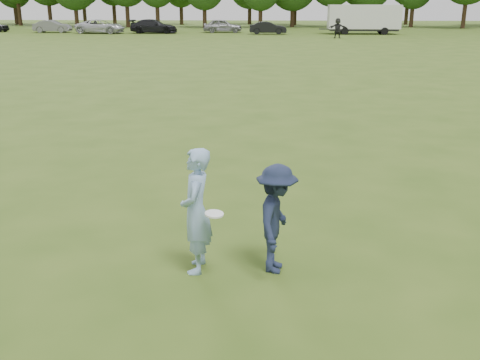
{
  "coord_description": "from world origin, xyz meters",
  "views": [
    {
      "loc": [
        -0.1,
        -7.33,
        3.92
      ],
      "look_at": [
        -0.57,
        1.33,
        1.1
      ],
      "focal_mm": 42.0,
      "sensor_mm": 36.0,
      "label": 1
    }
  ],
  "objects": [
    {
      "name": "car_c",
      "position": [
        -19.87,
        58.91,
        0.78
      ],
      "size": [
        5.75,
        2.97,
        1.55
      ],
      "primitive_type": "imported",
      "rotation": [
        0.0,
        0.0,
        1.5
      ],
      "color": "silver",
      "rests_on": "ground"
    },
    {
      "name": "player_far_d",
      "position": [
        6.67,
        52.26,
        1.0
      ],
      "size": [
        1.89,
        0.72,
        2.0
      ],
      "primitive_type": "imported",
      "rotation": [
        0.0,
        0.0,
        -0.07
      ],
      "color": "black",
      "rests_on": "ground"
    },
    {
      "name": "car_e",
      "position": [
        -5.88,
        61.3,
        0.78
      ],
      "size": [
        4.77,
        2.33,
        1.57
      ],
      "primitive_type": "imported",
      "rotation": [
        0.0,
        0.0,
        1.68
      ],
      "color": "gray",
      "rests_on": "ground"
    },
    {
      "name": "thrower",
      "position": [
        -1.16,
        0.3,
        0.95
      ],
      "size": [
        0.45,
        0.69,
        1.89
      ],
      "primitive_type": "imported",
      "rotation": [
        0.0,
        0.0,
        -1.57
      ],
      "color": "#86A9D0",
      "rests_on": "ground"
    },
    {
      "name": "car_b",
      "position": [
        -26.03,
        60.18,
        0.72
      ],
      "size": [
        4.38,
        1.58,
        1.44
      ],
      "primitive_type": "imported",
      "rotation": [
        0.0,
        0.0,
        1.59
      ],
      "color": "slate",
      "rests_on": "ground"
    },
    {
      "name": "ground",
      "position": [
        0.0,
        0.0,
        0.0
      ],
      "size": [
        200.0,
        200.0,
        0.0
      ],
      "primitive_type": "plane",
      "color": "#344D15",
      "rests_on": "ground"
    },
    {
      "name": "car_d",
      "position": [
        -13.74,
        59.46,
        0.79
      ],
      "size": [
        5.49,
        2.4,
        1.57
      ],
      "primitive_type": "imported",
      "rotation": [
        0.0,
        0.0,
        1.53
      ],
      "color": "black",
      "rests_on": "ground"
    },
    {
      "name": "cargo_trailer",
      "position": [
        10.35,
        59.27,
        1.78
      ],
      "size": [
        9.0,
        2.75,
        3.2
      ],
      "color": "silver",
      "rests_on": "ground"
    },
    {
      "name": "disc_in_play",
      "position": [
        -0.86,
        0.02,
        1.01
      ],
      "size": [
        0.31,
        0.31,
        0.06
      ],
      "color": "white",
      "rests_on": "ground"
    },
    {
      "name": "car_f",
      "position": [
        -0.47,
        58.51,
        0.69
      ],
      "size": [
        4.25,
        1.59,
        1.39
      ],
      "primitive_type": "imported",
      "rotation": [
        0.0,
        0.0,
        1.6
      ],
      "color": "black",
      "rests_on": "ground"
    },
    {
      "name": "defender",
      "position": [
        0.02,
        0.35,
        0.82
      ],
      "size": [
        0.78,
        1.15,
        1.65
      ],
      "primitive_type": "imported",
      "rotation": [
        0.0,
        0.0,
        1.4
      ],
      "color": "#1A223A",
      "rests_on": "ground"
    }
  ]
}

